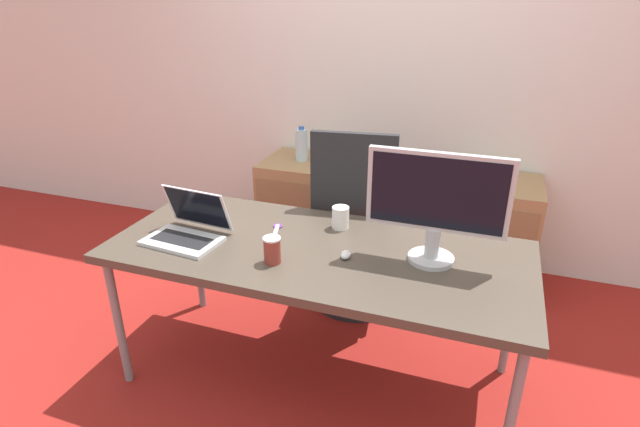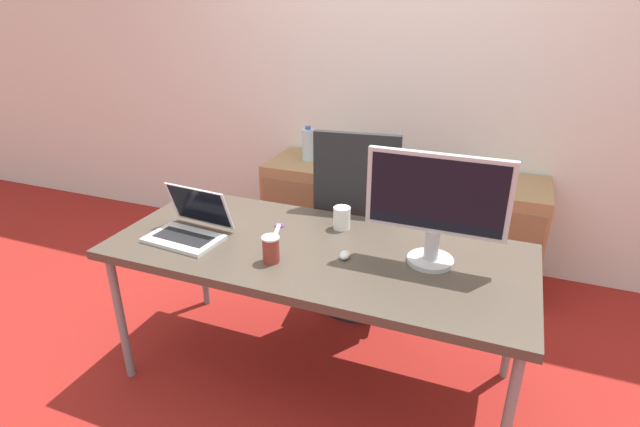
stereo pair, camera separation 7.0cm
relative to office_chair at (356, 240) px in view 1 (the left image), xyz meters
name	(u,v)px [view 1 (the left image)]	position (x,y,z in m)	size (l,w,h in m)	color
ground_plane	(317,375)	(0.00, -0.67, -0.43)	(14.00, 14.00, 0.00)	maroon
wall_back	(394,68)	(0.00, 0.80, 0.87)	(10.00, 0.05, 2.60)	silver
desk	(317,257)	(0.00, -0.67, 0.24)	(1.85, 0.80, 0.72)	#473D33
office_chair	(356,240)	(0.00, 0.00, 0.00)	(0.56, 0.59, 1.12)	#232326
cabinet_left	(302,208)	(-0.54, 0.51, -0.08)	(0.50, 0.50, 0.70)	#99754C
cabinet_right	(492,235)	(0.75, 0.51, -0.08)	(0.50, 0.50, 0.70)	#99754C
water_bottle	(302,145)	(-0.54, 0.51, 0.38)	(0.08, 0.08, 0.23)	silver
laptop_center	(188,229)	(-0.58, -0.78, 0.33)	(0.35, 0.31, 0.22)	silver
monitor	(436,203)	(0.49, -0.62, 0.55)	(0.57, 0.19, 0.47)	#B7B7BC
mouse	(346,255)	(0.15, -0.72, 0.30)	(0.04, 0.06, 0.03)	silver
coffee_cup_white	(341,218)	(0.04, -0.44, 0.34)	(0.08, 0.08, 0.11)	white
coffee_cup_brown	(272,250)	(-0.13, -0.86, 0.34)	(0.07, 0.07, 0.12)	maroon
scissors	(276,230)	(-0.24, -0.58, 0.29)	(0.08, 0.17, 0.01)	#B2B2B7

